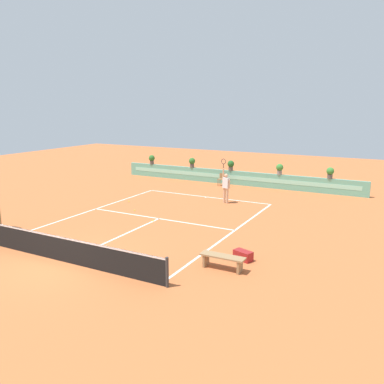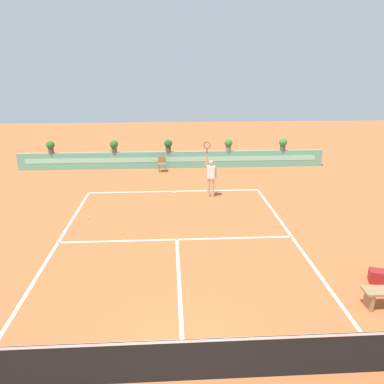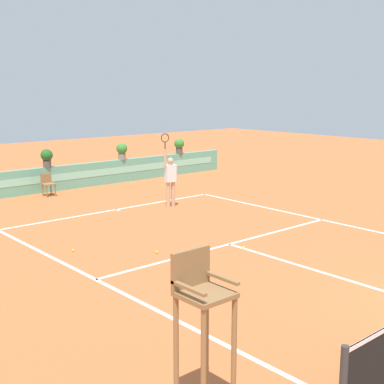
{
  "view_description": "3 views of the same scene",
  "coord_description": "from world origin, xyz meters",
  "px_view_note": "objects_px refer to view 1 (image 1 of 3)",
  "views": [
    {
      "loc": [
        10.51,
        -9.84,
        5.59
      ],
      "look_at": [
        0.67,
        8.69,
        1.0
      ],
      "focal_mm": 37.23,
      "sensor_mm": 36.0,
      "label": 1
    },
    {
      "loc": [
        -0.21,
        -5.99,
        5.83
      ],
      "look_at": [
        0.67,
        8.69,
        1.0
      ],
      "focal_mm": 36.16,
      "sensor_mm": 36.0,
      "label": 2
    },
    {
      "loc": [
        -9.84,
        -3.36,
        4.11
      ],
      "look_at": [
        0.67,
        8.69,
        1.0
      ],
      "focal_mm": 50.32,
      "sensor_mm": 36.0,
      "label": 3
    }
  ],
  "objects_px": {
    "bench_courtside": "(223,259)",
    "potted_plant_left": "(192,162)",
    "potted_plant_far_right": "(330,172)",
    "tennis_ball_near_baseline": "(153,221)",
    "ball_kid_chair": "(222,179)",
    "tennis_ball_mid_court": "(129,201)",
    "gear_bag": "(243,255)",
    "tennis_ball_by_sideline": "(135,210)",
    "potted_plant_centre": "(231,165)",
    "potted_plant_far_left": "(152,159)",
    "tennis_player": "(226,185)",
    "potted_plant_right": "(280,168)"
  },
  "relations": [
    {
      "from": "bench_courtside",
      "to": "potted_plant_left",
      "type": "xyz_separation_m",
      "value": [
        -8.79,
        14.3,
        1.04
      ]
    },
    {
      "from": "potted_plant_far_right",
      "to": "tennis_ball_near_baseline",
      "type": "bearing_deg",
      "value": -122.02
    },
    {
      "from": "ball_kid_chair",
      "to": "tennis_ball_mid_court",
      "type": "relative_size",
      "value": 12.5
    },
    {
      "from": "gear_bag",
      "to": "potted_plant_far_right",
      "type": "distance_m",
      "value": 13.25
    },
    {
      "from": "potted_plant_left",
      "to": "bench_courtside",
      "type": "bearing_deg",
      "value": -58.44
    },
    {
      "from": "tennis_ball_by_sideline",
      "to": "potted_plant_centre",
      "type": "distance_m",
      "value": 9.61
    },
    {
      "from": "bench_courtside",
      "to": "potted_plant_far_right",
      "type": "distance_m",
      "value": 14.39
    },
    {
      "from": "tennis_ball_near_baseline",
      "to": "potted_plant_left",
      "type": "distance_m",
      "value": 11.14
    },
    {
      "from": "potted_plant_far_left",
      "to": "potted_plant_centre",
      "type": "relative_size",
      "value": 1.0
    },
    {
      "from": "tennis_player",
      "to": "potted_plant_far_right",
      "type": "relative_size",
      "value": 3.57
    },
    {
      "from": "tennis_ball_by_sideline",
      "to": "tennis_player",
      "type": "bearing_deg",
      "value": 47.47
    },
    {
      "from": "ball_kid_chair",
      "to": "tennis_ball_by_sideline",
      "type": "relative_size",
      "value": 12.5
    },
    {
      "from": "tennis_player",
      "to": "potted_plant_centre",
      "type": "height_order",
      "value": "tennis_player"
    },
    {
      "from": "bench_courtside",
      "to": "tennis_ball_mid_court",
      "type": "relative_size",
      "value": 23.53
    },
    {
      "from": "gear_bag",
      "to": "tennis_ball_by_sideline",
      "type": "bearing_deg",
      "value": 153.57
    },
    {
      "from": "gear_bag",
      "to": "tennis_ball_near_baseline",
      "type": "height_order",
      "value": "gear_bag"
    },
    {
      "from": "gear_bag",
      "to": "potted_plant_far_left",
      "type": "xyz_separation_m",
      "value": [
        -12.74,
        13.16,
        1.23
      ]
    },
    {
      "from": "bench_courtside",
      "to": "potted_plant_far_right",
      "type": "bearing_deg",
      "value": 85.23
    },
    {
      "from": "bench_courtside",
      "to": "potted_plant_right",
      "type": "height_order",
      "value": "potted_plant_right"
    },
    {
      "from": "potted_plant_right",
      "to": "potted_plant_left",
      "type": "bearing_deg",
      "value": 180.0
    },
    {
      "from": "bench_courtside",
      "to": "tennis_player",
      "type": "bearing_deg",
      "value": 112.58
    },
    {
      "from": "tennis_ball_mid_court",
      "to": "tennis_ball_by_sideline",
      "type": "relative_size",
      "value": 1.0
    },
    {
      "from": "potted_plant_far_left",
      "to": "potted_plant_right",
      "type": "distance_m",
      "value": 10.32
    },
    {
      "from": "potted_plant_right",
      "to": "tennis_ball_near_baseline",
      "type": "bearing_deg",
      "value": -107.42
    },
    {
      "from": "tennis_player",
      "to": "potted_plant_far_left",
      "type": "distance_m",
      "value": 10.25
    },
    {
      "from": "tennis_player",
      "to": "potted_plant_left",
      "type": "distance_m",
      "value": 7.43
    },
    {
      "from": "tennis_ball_mid_court",
      "to": "potted_plant_right",
      "type": "bearing_deg",
      "value": 49.19
    },
    {
      "from": "tennis_ball_by_sideline",
      "to": "potted_plant_far_left",
      "type": "relative_size",
      "value": 0.09
    },
    {
      "from": "ball_kid_chair",
      "to": "potted_plant_centre",
      "type": "bearing_deg",
      "value": 63.23
    },
    {
      "from": "ball_kid_chair",
      "to": "tennis_ball_near_baseline",
      "type": "xyz_separation_m",
      "value": [
        0.63,
        -9.78,
        -0.44
      ]
    },
    {
      "from": "tennis_ball_by_sideline",
      "to": "potted_plant_centre",
      "type": "xyz_separation_m",
      "value": [
        1.68,
        9.36,
        1.38
      ]
    },
    {
      "from": "potted_plant_far_right",
      "to": "potted_plant_centre",
      "type": "relative_size",
      "value": 1.0
    },
    {
      "from": "bench_courtside",
      "to": "potted_plant_far_left",
      "type": "height_order",
      "value": "potted_plant_far_left"
    },
    {
      "from": "potted_plant_centre",
      "to": "bench_courtside",
      "type": "bearing_deg",
      "value": -68.47
    },
    {
      "from": "potted_plant_right",
      "to": "potted_plant_far_right",
      "type": "bearing_deg",
      "value": 0.0
    },
    {
      "from": "ball_kid_chair",
      "to": "tennis_ball_by_sideline",
      "type": "distance_m",
      "value": 8.74
    },
    {
      "from": "gear_bag",
      "to": "tennis_ball_by_sideline",
      "type": "relative_size",
      "value": 10.29
    },
    {
      "from": "tennis_ball_mid_court",
      "to": "potted_plant_right",
      "type": "distance_m",
      "value": 10.45
    },
    {
      "from": "ball_kid_chair",
      "to": "potted_plant_right",
      "type": "relative_size",
      "value": 1.17
    },
    {
      "from": "potted_plant_right",
      "to": "tennis_ball_by_sideline",
      "type": "bearing_deg",
      "value": -119.26
    },
    {
      "from": "tennis_player",
      "to": "potted_plant_far_left",
      "type": "bearing_deg",
      "value": 148.17
    },
    {
      "from": "bench_courtside",
      "to": "potted_plant_left",
      "type": "bearing_deg",
      "value": 121.56
    },
    {
      "from": "bench_courtside",
      "to": "tennis_ball_near_baseline",
      "type": "height_order",
      "value": "bench_courtside"
    },
    {
      "from": "tennis_player",
      "to": "potted_plant_left",
      "type": "relative_size",
      "value": 3.57
    },
    {
      "from": "ball_kid_chair",
      "to": "potted_plant_centre",
      "type": "relative_size",
      "value": 1.17
    },
    {
      "from": "gear_bag",
      "to": "tennis_player",
      "type": "xyz_separation_m",
      "value": [
        -4.03,
        7.76,
        0.87
      ]
    },
    {
      "from": "gear_bag",
      "to": "ball_kid_chair",
      "type": "bearing_deg",
      "value": 117.03
    },
    {
      "from": "gear_bag",
      "to": "potted_plant_centre",
      "type": "relative_size",
      "value": 0.97
    },
    {
      "from": "ball_kid_chair",
      "to": "potted_plant_right",
      "type": "distance_m",
      "value": 4.1
    },
    {
      "from": "tennis_ball_mid_court",
      "to": "potted_plant_far_left",
      "type": "distance_m",
      "value": 8.72
    }
  ]
}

